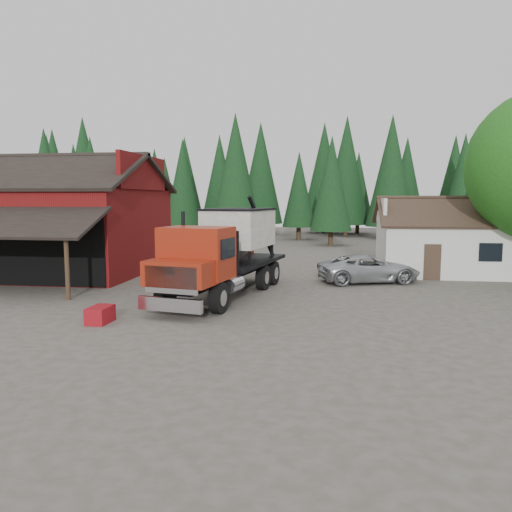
# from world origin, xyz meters

# --- Properties ---
(ground) EXTENTS (120.00, 120.00, 0.00)m
(ground) POSITION_xyz_m (0.00, 0.00, 0.00)
(ground) COLOR #4C453B
(ground) RESTS_ON ground
(red_barn) EXTENTS (12.80, 13.63, 7.18)m
(red_barn) POSITION_xyz_m (-11.00, 9.90, 2.69)
(red_barn) COLOR maroon
(red_barn) RESTS_ON ground
(farmhouse) EXTENTS (8.60, 6.42, 4.65)m
(farmhouse) POSITION_xyz_m (13.00, 13.00, 1.67)
(farmhouse) COLOR silver
(farmhouse) RESTS_ON ground
(conifer_backdrop) EXTENTS (76.00, 16.00, 16.00)m
(conifer_backdrop) POSITION_xyz_m (0.00, 42.00, 0.00)
(conifer_backdrop) COLOR black
(conifer_backdrop) RESTS_ON ground
(near_pine_a) EXTENTS (4.40, 4.40, 11.40)m
(near_pine_a) POSITION_xyz_m (-22.00, 28.00, 6.39)
(near_pine_a) COLOR #382619
(near_pine_a) RESTS_ON ground
(near_pine_b) EXTENTS (3.96, 3.96, 10.40)m
(near_pine_b) POSITION_xyz_m (6.00, 30.00, 5.89)
(near_pine_b) COLOR #382619
(near_pine_b) RESTS_ON ground
(near_pine_d) EXTENTS (5.28, 5.28, 13.40)m
(near_pine_d) POSITION_xyz_m (-4.00, 34.00, 7.39)
(near_pine_d) COLOR #382619
(near_pine_d) RESTS_ON ground
(feed_truck) EXTENTS (4.66, 10.62, 4.64)m
(feed_truck) POSITION_xyz_m (1.13, 4.03, 2.17)
(feed_truck) COLOR black
(feed_truck) RESTS_ON ground
(silver_car) EXTENTS (5.85, 3.95, 1.49)m
(silver_car) POSITION_xyz_m (8.00, 8.79, 0.74)
(silver_car) COLOR #B2B5BA
(silver_car) RESTS_ON ground
(equip_box) EXTENTS (0.73, 1.12, 0.60)m
(equip_box) POSITION_xyz_m (-2.31, -1.62, 0.30)
(equip_box) COLOR maroon
(equip_box) RESTS_ON ground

